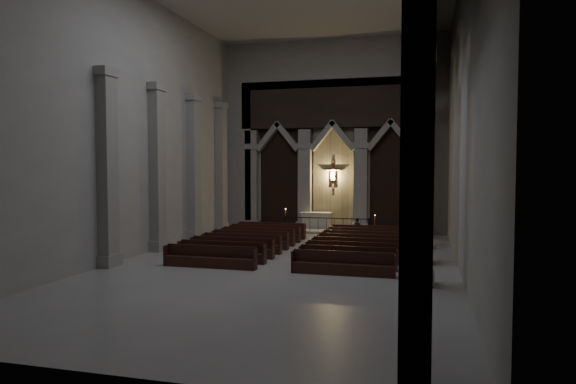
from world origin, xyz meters
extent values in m
plane|color=gray|center=(0.00, 0.00, 0.00)|extent=(24.00, 24.00, 0.00)
cube|color=#9D9B93|center=(0.00, 12.00, 6.00)|extent=(14.00, 0.10, 12.00)
cube|color=#9D9B93|center=(0.00, -12.00, 6.00)|extent=(14.00, 0.10, 12.00)
cube|color=#9D9B93|center=(-7.00, 0.00, 6.00)|extent=(0.10, 24.00, 12.00)
cube|color=#9D9B93|center=(7.00, 0.00, 6.00)|extent=(0.10, 24.00, 12.00)
cube|color=gray|center=(-5.40, 11.50, 3.20)|extent=(0.80, 0.50, 6.40)
cube|color=gray|center=(-5.40, 11.50, 0.25)|extent=(1.05, 0.70, 0.50)
cube|color=gray|center=(-5.40, 11.50, 5.35)|extent=(1.00, 0.65, 0.35)
cube|color=gray|center=(-1.80, 11.50, 3.20)|extent=(0.80, 0.50, 6.40)
cube|color=gray|center=(-1.80, 11.50, 0.25)|extent=(1.05, 0.70, 0.50)
cube|color=gray|center=(-1.80, 11.50, 5.35)|extent=(1.00, 0.65, 0.35)
cube|color=gray|center=(1.80, 11.50, 3.20)|extent=(0.80, 0.50, 6.40)
cube|color=gray|center=(1.80, 11.50, 0.25)|extent=(1.05, 0.70, 0.50)
cube|color=gray|center=(1.80, 11.50, 5.35)|extent=(1.00, 0.65, 0.35)
cube|color=gray|center=(5.40, 11.50, 3.20)|extent=(0.80, 0.50, 6.40)
cube|color=gray|center=(5.40, 11.50, 0.25)|extent=(1.05, 0.70, 0.50)
cube|color=gray|center=(5.40, 11.50, 5.35)|extent=(1.00, 0.65, 0.35)
cube|color=black|center=(-3.60, 11.85, 3.50)|extent=(2.60, 0.15, 7.00)
cube|color=#998B62|center=(0.00, 11.85, 3.50)|extent=(2.60, 0.15, 7.00)
cube|color=black|center=(3.60, 11.85, 3.50)|extent=(2.60, 0.15, 7.00)
cube|color=black|center=(0.00, 11.50, 8.00)|extent=(12.00, 0.50, 3.00)
cube|color=gray|center=(-6.20, 11.50, 4.50)|extent=(1.60, 0.50, 9.00)
cube|color=gray|center=(6.20, 11.50, 4.50)|extent=(1.60, 0.50, 9.00)
cube|color=gray|center=(0.00, 11.50, 10.50)|extent=(14.00, 0.50, 3.00)
plane|color=#FAC270|center=(0.00, 11.82, 3.50)|extent=(1.50, 0.00, 1.50)
cube|color=#51341C|center=(0.00, 11.73, 3.50)|extent=(0.13, 0.08, 1.80)
cube|color=#51341C|center=(0.00, 11.73, 3.85)|extent=(1.10, 0.08, 0.13)
cube|color=tan|center=(0.00, 11.67, 3.45)|extent=(0.26, 0.10, 0.60)
sphere|color=tan|center=(0.00, 11.67, 3.85)|extent=(0.17, 0.17, 0.17)
cylinder|color=tan|center=(-0.26, 11.67, 3.82)|extent=(0.45, 0.08, 0.08)
cylinder|color=tan|center=(0.26, 11.67, 3.82)|extent=(0.45, 0.08, 0.08)
cube|color=gray|center=(5.50, 9.50, 0.25)|extent=(1.00, 1.00, 0.50)
cylinder|color=gray|center=(5.50, 9.50, 4.00)|extent=(0.70, 0.70, 7.50)
cube|color=gray|center=(5.50, 9.50, 7.85)|extent=(0.95, 0.95, 0.35)
cube|color=gray|center=(5.50, 5.50, 0.25)|extent=(1.00, 1.00, 0.50)
cylinder|color=gray|center=(5.50, 5.50, 4.00)|extent=(0.70, 0.70, 7.50)
cube|color=gray|center=(5.50, 5.50, 7.85)|extent=(0.95, 0.95, 0.35)
cube|color=gray|center=(5.50, 1.50, 0.25)|extent=(1.00, 1.00, 0.50)
cylinder|color=gray|center=(5.50, 1.50, 4.00)|extent=(0.70, 0.70, 7.50)
cube|color=gray|center=(5.50, 1.50, 7.85)|extent=(0.95, 0.95, 0.35)
cube|color=gray|center=(5.50, -2.50, 0.25)|extent=(1.00, 1.00, 0.50)
cylinder|color=gray|center=(5.50, -2.50, 4.00)|extent=(0.70, 0.70, 7.50)
cube|color=gray|center=(5.50, -2.50, 7.85)|extent=(0.95, 0.95, 0.35)
cube|color=gray|center=(5.50, 11.40, 4.60)|extent=(0.55, 1.20, 9.20)
cube|color=gray|center=(5.50, -11.40, 4.60)|extent=(0.55, 1.20, 9.20)
cube|color=gray|center=(-6.75, 9.50, 0.25)|extent=(0.60, 1.00, 0.50)
cube|color=gray|center=(-6.75, 9.50, 4.00)|extent=(0.50, 0.80, 7.50)
cube|color=gray|center=(-6.75, 9.50, 7.85)|extent=(0.60, 1.00, 0.35)
cube|color=gray|center=(-6.75, 5.50, 0.25)|extent=(0.60, 1.00, 0.50)
cube|color=gray|center=(-6.75, 5.50, 4.00)|extent=(0.50, 0.80, 7.50)
cube|color=gray|center=(-6.75, 5.50, 7.85)|extent=(0.60, 1.00, 0.35)
cube|color=gray|center=(-6.75, 1.50, 0.25)|extent=(0.60, 1.00, 0.50)
cube|color=gray|center=(-6.75, 1.50, 4.00)|extent=(0.50, 0.80, 7.50)
cube|color=gray|center=(-6.75, 1.50, 7.85)|extent=(0.60, 1.00, 0.35)
cube|color=gray|center=(-6.75, -2.50, 0.25)|extent=(0.60, 1.00, 0.50)
cube|color=gray|center=(-6.75, -2.50, 4.00)|extent=(0.50, 0.80, 7.50)
cube|color=gray|center=(-6.75, -2.50, 7.85)|extent=(0.60, 1.00, 0.35)
cube|color=gray|center=(0.00, 10.60, 0.07)|extent=(8.50, 2.60, 0.15)
cube|color=#BDB6A6|center=(-0.98, 11.17, 0.62)|extent=(1.80, 0.70, 0.95)
cube|color=white|center=(-0.98, 11.17, 1.12)|extent=(1.95, 0.78, 0.04)
cube|color=black|center=(0.00, 9.44, 0.96)|extent=(5.07, 0.05, 0.05)
cube|color=black|center=(-2.53, 9.44, 0.51)|extent=(0.09, 0.09, 1.01)
cube|color=black|center=(2.53, 9.44, 0.51)|extent=(0.09, 0.09, 1.01)
cylinder|color=black|center=(-2.03, 9.44, 0.48)|extent=(0.02, 0.02, 0.93)
cylinder|color=black|center=(-1.52, 9.44, 0.48)|extent=(0.02, 0.02, 0.93)
cylinder|color=black|center=(-1.01, 9.44, 0.48)|extent=(0.02, 0.02, 0.93)
cylinder|color=black|center=(-0.51, 9.44, 0.48)|extent=(0.02, 0.02, 0.93)
cylinder|color=black|center=(0.00, 9.44, 0.48)|extent=(0.02, 0.02, 0.93)
cylinder|color=black|center=(0.51, 9.44, 0.48)|extent=(0.02, 0.02, 0.93)
cylinder|color=black|center=(1.01, 9.44, 0.48)|extent=(0.02, 0.02, 0.93)
cylinder|color=black|center=(1.52, 9.44, 0.48)|extent=(0.02, 0.02, 0.93)
cylinder|color=black|center=(2.03, 9.44, 0.48)|extent=(0.02, 0.02, 0.93)
cylinder|color=#A87433|center=(-2.55, 9.51, 0.03)|extent=(0.25, 0.25, 0.05)
cylinder|color=#A87433|center=(-2.55, 9.51, 0.62)|extent=(0.04, 0.04, 1.19)
cylinder|color=#A87433|center=(-2.55, 9.51, 1.21)|extent=(0.12, 0.12, 0.02)
cylinder|color=beige|center=(-2.55, 9.51, 1.32)|extent=(0.05, 0.05, 0.21)
sphere|color=#E0924E|center=(-2.55, 9.51, 1.45)|extent=(0.05, 0.05, 0.05)
cylinder|color=#A87433|center=(2.92, 8.91, 0.02)|extent=(0.22, 0.22, 0.04)
cylinder|color=#A87433|center=(2.92, 8.91, 0.54)|extent=(0.03, 0.03, 1.03)
cylinder|color=#A87433|center=(2.92, 8.91, 1.05)|extent=(0.11, 0.11, 0.02)
cylinder|color=beige|center=(2.92, 8.91, 1.15)|extent=(0.04, 0.04, 0.18)
sphere|color=#E0924E|center=(2.92, 8.91, 1.26)|extent=(0.04, 0.04, 0.04)
cube|color=black|center=(-2.70, 6.98, 0.21)|extent=(3.87, 0.37, 0.41)
cube|color=black|center=(-2.70, 7.15, 0.65)|extent=(3.87, 0.06, 0.46)
cube|color=black|center=(-4.64, 6.98, 0.41)|extent=(0.06, 0.41, 0.83)
cube|color=black|center=(-0.76, 6.98, 0.41)|extent=(0.06, 0.41, 0.83)
cube|color=black|center=(2.70, 6.98, 0.21)|extent=(3.87, 0.37, 0.41)
cube|color=black|center=(2.70, 7.15, 0.65)|extent=(3.87, 0.06, 0.46)
cube|color=black|center=(0.76, 6.98, 0.41)|extent=(0.06, 0.41, 0.83)
cube|color=black|center=(4.64, 6.98, 0.41)|extent=(0.06, 0.41, 0.83)
cube|color=black|center=(-2.70, 5.74, 0.21)|extent=(3.87, 0.37, 0.41)
cube|color=black|center=(-2.70, 5.92, 0.65)|extent=(3.87, 0.06, 0.46)
cube|color=black|center=(-4.64, 5.74, 0.41)|extent=(0.06, 0.41, 0.83)
cube|color=black|center=(-0.76, 5.74, 0.41)|extent=(0.06, 0.41, 0.83)
cube|color=black|center=(2.70, 5.74, 0.21)|extent=(3.87, 0.37, 0.41)
cube|color=black|center=(2.70, 5.92, 0.65)|extent=(3.87, 0.06, 0.46)
cube|color=black|center=(0.76, 5.74, 0.41)|extent=(0.06, 0.41, 0.83)
cube|color=black|center=(4.64, 5.74, 0.41)|extent=(0.06, 0.41, 0.83)
cube|color=black|center=(-2.70, 4.51, 0.21)|extent=(3.87, 0.37, 0.41)
cube|color=black|center=(-2.70, 4.68, 0.65)|extent=(3.87, 0.06, 0.46)
cube|color=black|center=(-4.64, 4.51, 0.41)|extent=(0.06, 0.41, 0.83)
cube|color=black|center=(-0.76, 4.51, 0.41)|extent=(0.06, 0.41, 0.83)
cube|color=black|center=(2.70, 4.51, 0.21)|extent=(3.87, 0.37, 0.41)
cube|color=black|center=(2.70, 4.68, 0.65)|extent=(3.87, 0.06, 0.46)
cube|color=black|center=(0.76, 4.51, 0.41)|extent=(0.06, 0.41, 0.83)
cube|color=black|center=(4.64, 4.51, 0.41)|extent=(0.06, 0.41, 0.83)
cube|color=black|center=(-2.70, 3.28, 0.21)|extent=(3.87, 0.37, 0.41)
cube|color=black|center=(-2.70, 3.45, 0.65)|extent=(3.87, 0.06, 0.46)
cube|color=black|center=(-4.64, 3.28, 0.41)|extent=(0.06, 0.41, 0.83)
cube|color=black|center=(-0.76, 3.28, 0.41)|extent=(0.06, 0.41, 0.83)
cube|color=black|center=(2.70, 3.28, 0.21)|extent=(3.87, 0.37, 0.41)
cube|color=black|center=(2.70, 3.45, 0.65)|extent=(3.87, 0.06, 0.46)
cube|color=black|center=(0.76, 3.28, 0.41)|extent=(0.06, 0.41, 0.83)
cube|color=black|center=(4.64, 3.28, 0.41)|extent=(0.06, 0.41, 0.83)
cube|color=black|center=(-2.70, 2.04, 0.21)|extent=(3.87, 0.37, 0.41)
cube|color=black|center=(-2.70, 2.22, 0.65)|extent=(3.87, 0.06, 0.46)
cube|color=black|center=(-4.64, 2.04, 0.41)|extent=(0.06, 0.41, 0.83)
cube|color=black|center=(-0.76, 2.04, 0.41)|extent=(0.06, 0.41, 0.83)
cube|color=black|center=(2.70, 2.04, 0.21)|extent=(3.87, 0.37, 0.41)
cube|color=black|center=(2.70, 2.22, 0.65)|extent=(3.87, 0.06, 0.46)
cube|color=black|center=(0.76, 2.04, 0.41)|extent=(0.06, 0.41, 0.83)
cube|color=black|center=(4.64, 2.04, 0.41)|extent=(0.06, 0.41, 0.83)
cube|color=black|center=(-2.70, 0.81, 0.21)|extent=(3.87, 0.37, 0.41)
cube|color=black|center=(-2.70, 0.98, 0.65)|extent=(3.87, 0.06, 0.46)
cube|color=black|center=(-4.64, 0.81, 0.41)|extent=(0.06, 0.41, 0.83)
cube|color=black|center=(-0.76, 0.81, 0.41)|extent=(0.06, 0.41, 0.83)
cube|color=black|center=(2.70, 0.81, 0.21)|extent=(3.87, 0.37, 0.41)
cube|color=black|center=(2.70, 0.98, 0.65)|extent=(3.87, 0.06, 0.46)
cube|color=black|center=(0.76, 0.81, 0.41)|extent=(0.06, 0.41, 0.83)
cube|color=black|center=(4.64, 0.81, 0.41)|extent=(0.06, 0.41, 0.83)
cube|color=black|center=(-2.70, -0.43, 0.21)|extent=(3.87, 0.37, 0.41)
cube|color=black|center=(-2.70, -0.25, 0.65)|extent=(3.87, 0.06, 0.46)
cube|color=black|center=(-4.64, -0.43, 0.41)|extent=(0.06, 0.41, 0.83)
cube|color=black|center=(-0.76, -0.43, 0.41)|extent=(0.06, 0.41, 0.83)
cube|color=black|center=(2.70, -0.43, 0.21)|extent=(3.87, 0.37, 0.41)
cube|color=black|center=(2.70, -0.25, 0.65)|extent=(3.87, 0.06, 0.46)
cube|color=black|center=(0.76, -0.43, 0.41)|extent=(0.06, 0.41, 0.83)
cube|color=black|center=(4.64, -0.43, 0.41)|extent=(0.06, 0.41, 0.83)
cube|color=black|center=(-2.70, -1.66, 0.21)|extent=(3.87, 0.37, 0.41)
cube|color=black|center=(-2.70, -1.49, 0.65)|extent=(3.87, 0.06, 0.46)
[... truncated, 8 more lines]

